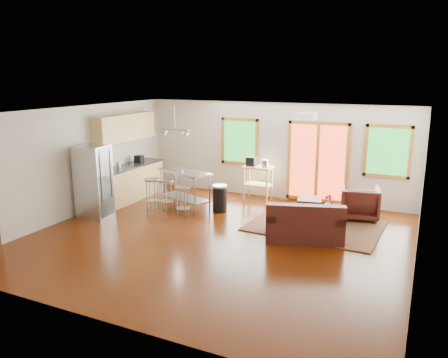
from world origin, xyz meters
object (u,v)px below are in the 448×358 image
at_px(armchair, 360,201).
at_px(ottoman, 309,206).
at_px(loveseat, 304,224).
at_px(coffee_table, 318,210).
at_px(rug, 315,225).
at_px(kitchen_cart, 257,171).
at_px(refrigerator, 94,181).
at_px(island, 185,182).

height_order(armchair, ottoman, armchair).
bearing_deg(loveseat, armchair, 48.97).
bearing_deg(coffee_table, rug, -88.82).
height_order(loveseat, ottoman, loveseat).
relative_size(armchair, kitchen_cart, 0.74).
distance_m(armchair, ottoman, 1.19).
distance_m(refrigerator, island, 2.21).
bearing_deg(loveseat, coffee_table, 71.82).
bearing_deg(kitchen_cart, refrigerator, -136.31).
bearing_deg(ottoman, island, -164.43).
height_order(coffee_table, kitchen_cart, kitchen_cart).
bearing_deg(ottoman, armchair, 4.83).
bearing_deg(armchair, refrigerator, 11.61).
bearing_deg(island, coffee_table, 3.42).
distance_m(rug, armchair, 1.32).
height_order(rug, island, island).
bearing_deg(island, armchair, 12.66).
height_order(refrigerator, kitchen_cart, refrigerator).
bearing_deg(ottoman, rug, -67.08).
bearing_deg(ottoman, refrigerator, -153.25).
relative_size(refrigerator, kitchen_cart, 1.45).
bearing_deg(rug, ottoman, 112.92).
height_order(refrigerator, island, refrigerator).
bearing_deg(coffee_table, refrigerator, -161.23).
relative_size(ottoman, refrigerator, 0.33).
height_order(ottoman, refrigerator, refrigerator).
relative_size(coffee_table, armchair, 1.19).
bearing_deg(coffee_table, island, -176.58).
height_order(rug, refrigerator, refrigerator).
distance_m(loveseat, armchair, 2.05).
distance_m(coffee_table, ottoman, 0.74).
relative_size(armchair, refrigerator, 0.51).
height_order(loveseat, kitchen_cart, kitchen_cart).
xyz_separation_m(rug, island, (-3.38, 0.02, 0.64)).
bearing_deg(refrigerator, island, 35.51).
xyz_separation_m(rug, armchair, (0.80, 0.96, 0.42)).
xyz_separation_m(rug, loveseat, (-0.02, -0.92, 0.31)).
bearing_deg(coffee_table, ottoman, 119.39).
bearing_deg(refrigerator, ottoman, 19.50).
distance_m(loveseat, ottoman, 1.82).
relative_size(loveseat, island, 1.08).
bearing_deg(ottoman, kitchen_cart, 160.40).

